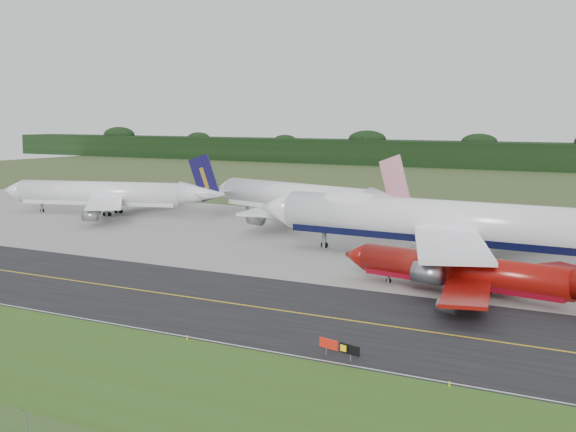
{
  "coord_description": "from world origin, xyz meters",
  "views": [
    {
      "loc": [
        52.22,
        -87.58,
        24.23
      ],
      "look_at": [
        -12.63,
        22.0,
        8.16
      ],
      "focal_mm": 50.0,
      "sensor_mm": 36.0,
      "label": 1
    }
  ],
  "objects_px": {
    "jet_star_tail": "(306,199)",
    "taxiway_sign": "(339,347)",
    "jet_red_737": "(478,274)",
    "jet_ba_747": "(447,222)",
    "jet_navy_gold": "(112,194)"
  },
  "relations": [
    {
      "from": "jet_navy_gold",
      "to": "jet_ba_747",
      "type": "bearing_deg",
      "value": -11.52
    },
    {
      "from": "taxiway_sign",
      "to": "jet_star_tail",
      "type": "bearing_deg",
      "value": 121.2
    },
    {
      "from": "jet_ba_747",
      "to": "jet_red_737",
      "type": "height_order",
      "value": "jet_ba_747"
    },
    {
      "from": "jet_ba_747",
      "to": "jet_navy_gold",
      "type": "distance_m",
      "value": 93.66
    },
    {
      "from": "jet_ba_747",
      "to": "taxiway_sign",
      "type": "distance_m",
      "value": 58.22
    },
    {
      "from": "jet_star_tail",
      "to": "taxiway_sign",
      "type": "height_order",
      "value": "jet_star_tail"
    },
    {
      "from": "jet_navy_gold",
      "to": "taxiway_sign",
      "type": "relative_size",
      "value": 11.37
    },
    {
      "from": "jet_ba_747",
      "to": "taxiway_sign",
      "type": "bearing_deg",
      "value": -80.97
    },
    {
      "from": "jet_red_737",
      "to": "jet_ba_747",
      "type": "bearing_deg",
      "value": 118.36
    },
    {
      "from": "jet_ba_747",
      "to": "jet_red_737",
      "type": "relative_size",
      "value": 1.77
    },
    {
      "from": "jet_red_737",
      "to": "jet_star_tail",
      "type": "distance_m",
      "value": 77.59
    },
    {
      "from": "jet_navy_gold",
      "to": "taxiway_sign",
      "type": "xyz_separation_m",
      "value": [
        100.85,
        -75.95,
        -3.76
      ]
    },
    {
      "from": "jet_star_tail",
      "to": "taxiway_sign",
      "type": "relative_size",
      "value": 12.08
    },
    {
      "from": "jet_star_tail",
      "to": "taxiway_sign",
      "type": "distance_m",
      "value": 101.79
    },
    {
      "from": "jet_navy_gold",
      "to": "taxiway_sign",
      "type": "bearing_deg",
      "value": -36.98
    }
  ]
}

